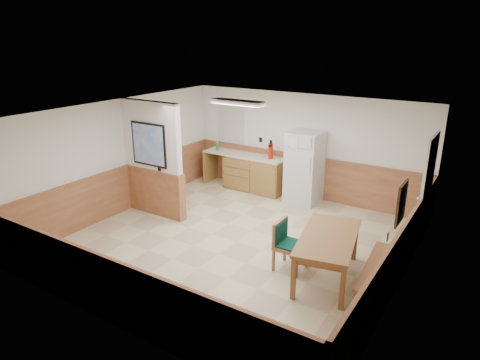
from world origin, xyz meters
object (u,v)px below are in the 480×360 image
Objects in this scene: refrigerator at (304,167)px; dining_bench at (377,272)px; soap_bottle at (217,146)px; dining_table at (328,241)px; fire_extinguisher at (271,151)px; dining_chair at (286,241)px.

refrigerator is 3.86m from dining_bench.
dining_bench is (2.55, -2.86, -0.50)m from refrigerator.
refrigerator reaches higher than dining_bench.
refrigerator is 8.51× the size of soap_bottle.
soap_bottle is at bearing 133.79° from dining_table.
refrigerator reaches higher than dining_table.
soap_bottle is (-1.58, -0.03, -0.11)m from fire_extinguisher.
soap_bottle is (-2.51, 0.02, 0.15)m from refrigerator.
soap_bottle is at bearing 145.45° from dining_bench.
refrigerator is 3.39m from dining_table.
dining_bench is at bearing -29.71° from soap_bottle.
refrigerator reaches higher than soap_bottle.
dining_chair is at bearing -68.76° from refrigerator.
dining_table is 9.16× the size of soap_bottle.
fire_extinguisher is at bearing 178.93° from refrigerator.
fire_extinguisher is (-3.48, 2.91, 0.76)m from dining_bench.
fire_extinguisher reaches higher than dining_bench.
dining_bench is at bearing 3.58° from dining_chair.
soap_bottle is (-3.54, 2.99, 0.51)m from dining_chair.
dining_bench is 1.52m from dining_chair.
fire_extinguisher is 2.35× the size of soap_bottle.
soap_bottle reaches higher than dining_chair.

